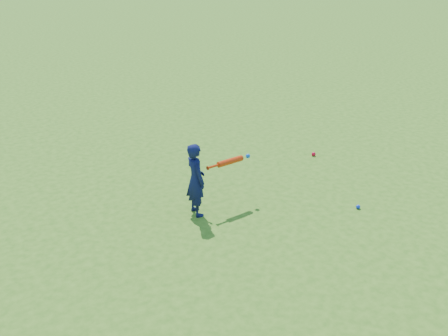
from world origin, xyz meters
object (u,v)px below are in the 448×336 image
object	(u,v)px
ground_ball_red	(314,154)
ground_ball_blue	(358,207)
bat_swing	(232,161)
child	(196,180)

from	to	relation	value
ground_ball_red	ground_ball_blue	size ratio (longest dim) A/B	1.19
ground_ball_red	bat_swing	world-z (taller)	bat_swing
ground_ball_red	bat_swing	bearing A→B (deg)	-162.55
bat_swing	ground_ball_red	bearing A→B (deg)	13.29
ground_ball_blue	bat_swing	xyz separation A→B (m)	(-1.51, 1.16, 0.67)
ground_ball_blue	bat_swing	bearing A→B (deg)	142.51
ground_ball_red	bat_swing	distance (m)	2.49
bat_swing	child	bearing A→B (deg)	175.36
child	ground_ball_red	xyz separation A→B (m)	(2.89, 0.71, -0.51)
child	ground_ball_blue	size ratio (longest dim) A/B	17.32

